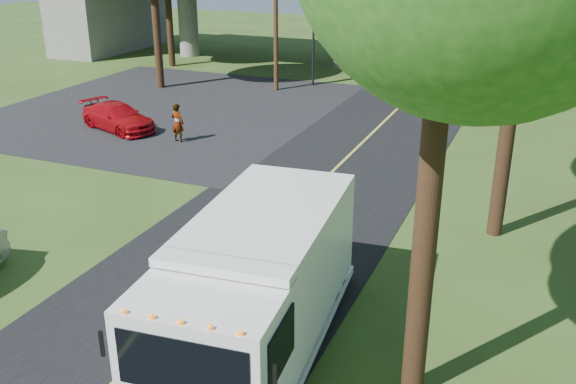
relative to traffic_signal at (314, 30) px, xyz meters
The scene contains 10 objects.
ground 26.87m from the traffic_signal, 77.01° to the right, with size 120.00×120.00×0.00m, color #2F4317.
road 17.38m from the traffic_signal, 69.44° to the right, with size 7.00×90.00×0.02m, color black.
parking_lot 9.96m from the traffic_signal, 122.01° to the right, with size 16.00×18.00×0.01m, color black.
lane_line 17.38m from the traffic_signal, 69.44° to the right, with size 0.12×90.00×0.01m, color gold.
overpass 8.59m from the traffic_signal, 45.00° to the left, with size 54.00×10.00×7.30m.
traffic_signal is the anchor object (origin of this frame).
utility_pole 2.86m from the traffic_signal, 126.87° to the right, with size 1.60×0.26×9.00m.
step_van 26.38m from the traffic_signal, 71.88° to the right, with size 3.30×7.41×3.02m.
red_sedan 13.42m from the traffic_signal, 111.80° to the right, with size 1.69×4.15×1.20m, color #A50A11.
pedestrian 13.04m from the traffic_signal, 96.18° to the right, with size 0.61×0.40×1.69m, color gray.
Camera 1 is at (7.21, -9.38, 8.28)m, focal length 40.00 mm.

